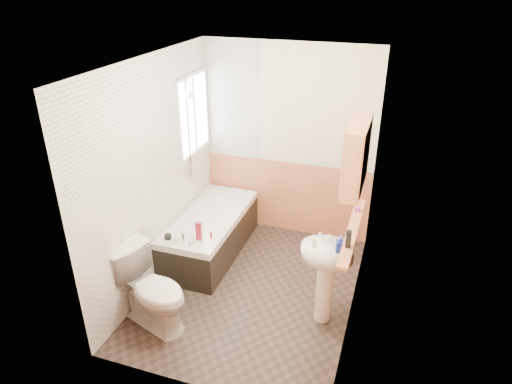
% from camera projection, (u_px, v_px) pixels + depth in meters
% --- Properties ---
extents(floor, '(2.80, 2.80, 0.00)m').
position_uv_depth(floor, '(252.00, 289.00, 5.13)').
color(floor, '#2F2521').
rests_on(floor, ground).
extents(ceiling, '(2.80, 2.80, 0.00)m').
position_uv_depth(ceiling, '(251.00, 62.00, 4.02)').
color(ceiling, white).
rests_on(ceiling, ground).
extents(wall_back, '(2.20, 0.02, 2.50)m').
position_uv_depth(wall_back, '(288.00, 143.00, 5.77)').
color(wall_back, '#F1E6C7').
rests_on(wall_back, ground).
extents(wall_front, '(2.20, 0.02, 2.50)m').
position_uv_depth(wall_front, '(189.00, 269.00, 3.38)').
color(wall_front, '#F1E6C7').
rests_on(wall_front, ground).
extents(wall_left, '(0.02, 2.80, 2.50)m').
position_uv_depth(wall_left, '(154.00, 175.00, 4.89)').
color(wall_left, '#F1E6C7').
rests_on(wall_left, ground).
extents(wall_right, '(0.02, 2.80, 2.50)m').
position_uv_depth(wall_right, '(363.00, 206.00, 4.26)').
color(wall_right, '#F1E6C7').
rests_on(wall_right, ground).
extents(wainscot_right, '(0.01, 2.80, 1.00)m').
position_uv_depth(wainscot_right, '(353.00, 271.00, 4.60)').
color(wainscot_right, '#DE855B').
rests_on(wainscot_right, wall_right).
extents(wainscot_front, '(2.20, 0.01, 1.00)m').
position_uv_depth(wainscot_front, '(196.00, 342.00, 3.73)').
color(wainscot_front, '#DE855B').
rests_on(wainscot_front, wall_front).
extents(wainscot_back, '(2.20, 0.01, 1.00)m').
position_uv_depth(wainscot_back, '(285.00, 196.00, 6.09)').
color(wainscot_back, '#DE855B').
rests_on(wainscot_back, wall_back).
extents(tile_cladding_left, '(0.01, 2.80, 2.50)m').
position_uv_depth(tile_cladding_left, '(155.00, 175.00, 4.89)').
color(tile_cladding_left, white).
rests_on(tile_cladding_left, wall_left).
extents(tile_return_back, '(0.75, 0.01, 1.50)m').
position_uv_depth(tile_return_back, '(233.00, 100.00, 5.74)').
color(tile_return_back, white).
rests_on(tile_return_back, wall_back).
extents(window, '(0.03, 0.79, 0.99)m').
position_uv_depth(window, '(194.00, 115.00, 5.51)').
color(window, white).
rests_on(window, wall_left).
extents(bathtub, '(0.70, 1.60, 0.68)m').
position_uv_depth(bathtub, '(211.00, 233.00, 5.68)').
color(bathtub, black).
rests_on(bathtub, floor).
extents(shower_riser, '(0.11, 0.08, 1.23)m').
position_uv_depth(shower_riser, '(189.00, 121.00, 5.34)').
color(shower_riser, silver).
rests_on(shower_riser, wall_left).
extents(toilet, '(0.93, 0.71, 0.81)m').
position_uv_depth(toilet, '(152.00, 290.00, 4.48)').
color(toilet, white).
rests_on(toilet, floor).
extents(sink, '(0.51, 0.41, 0.99)m').
position_uv_depth(sink, '(326.00, 268.00, 4.43)').
color(sink, white).
rests_on(sink, floor).
extents(pine_shelf, '(0.10, 1.30, 0.03)m').
position_uv_depth(pine_shelf, '(352.00, 231.00, 4.34)').
color(pine_shelf, '#DE855B').
rests_on(pine_shelf, wall_right).
extents(medicine_cabinet, '(0.17, 0.67, 0.60)m').
position_uv_depth(medicine_cabinet, '(356.00, 156.00, 3.90)').
color(medicine_cabinet, '#DE855B').
rests_on(medicine_cabinet, wall_right).
extents(foam_can, '(0.06, 0.06, 0.17)m').
position_uv_depth(foam_can, '(348.00, 239.00, 4.02)').
color(foam_can, black).
rests_on(foam_can, pine_shelf).
extents(green_bottle, '(0.05, 0.05, 0.19)m').
position_uv_depth(green_bottle, '(349.00, 236.00, 4.04)').
color(green_bottle, orange).
rests_on(green_bottle, pine_shelf).
extents(black_jar, '(0.07, 0.07, 0.04)m').
position_uv_depth(black_jar, '(358.00, 209.00, 4.64)').
color(black_jar, purple).
rests_on(black_jar, pine_shelf).
extents(soap_bottle, '(0.11, 0.18, 0.08)m').
position_uv_depth(soap_bottle, '(339.00, 248.00, 4.24)').
color(soap_bottle, '#19339E').
rests_on(soap_bottle, sink).
extents(clear_bottle, '(0.04, 0.04, 0.09)m').
position_uv_depth(clear_bottle, '(314.00, 242.00, 4.30)').
color(clear_bottle, silver).
rests_on(clear_bottle, sink).
extents(blue_gel, '(0.06, 0.04, 0.22)m').
position_uv_depth(blue_gel, '(199.00, 231.00, 5.01)').
color(blue_gel, maroon).
rests_on(blue_gel, bathtub).
extents(cream_jar, '(0.09, 0.09, 0.05)m').
position_uv_depth(cream_jar, '(168.00, 237.00, 5.06)').
color(cream_jar, black).
rests_on(cream_jar, bathtub).
extents(orange_bottle, '(0.03, 0.03, 0.08)m').
position_uv_depth(orange_bottle, '(211.00, 235.00, 5.07)').
color(orange_bottle, maroon).
rests_on(orange_bottle, bathtub).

